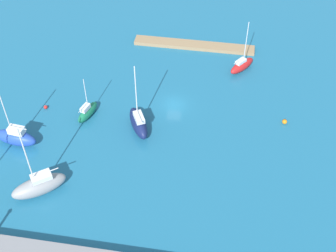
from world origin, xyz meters
TOP-DOWN VIEW (x-y plane):
  - water at (0.00, 0.00)m, footprint 160.00×160.00m
  - pier_dock at (-1.35, -17.95)m, footprint 24.13×2.69m
  - sailboat_red_far_north at (-11.12, -11.81)m, footprint 5.12×5.93m
  - sailboat_blue_by_breakwater at (23.46, 13.05)m, footprint 7.17×3.19m
  - sailboat_navy_far_south at (4.88, 6.87)m, footprint 5.34×7.46m
  - sailboat_gray_along_channel at (16.37, 21.70)m, footprint 8.06×6.94m
  - sailboat_green_lone_north at (14.04, 5.18)m, footprint 3.02×5.57m
  - mooring_buoy_orange at (-18.92, 1.65)m, footprint 0.83×0.83m
  - mooring_buoy_red at (21.83, 4.42)m, footprint 0.65×0.65m

SIDE VIEW (x-z plane):
  - water at x=0.00m, z-range 0.00..0.00m
  - mooring_buoy_red at x=21.83m, z-range 0.00..0.65m
  - pier_dock at x=-1.35m, z-range 0.00..0.72m
  - mooring_buoy_orange at x=-18.92m, z-range 0.00..0.83m
  - sailboat_green_lone_north at x=14.04m, z-range -2.85..5.00m
  - sailboat_red_far_north at x=-11.12m, z-range -4.06..6.28m
  - sailboat_blue_by_breakwater at x=23.46m, z-range -4.01..6.95m
  - sailboat_gray_along_channel at x=16.37m, z-range -5.15..8.13m
  - sailboat_navy_far_south at x=4.88m, z-range -4.81..7.93m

